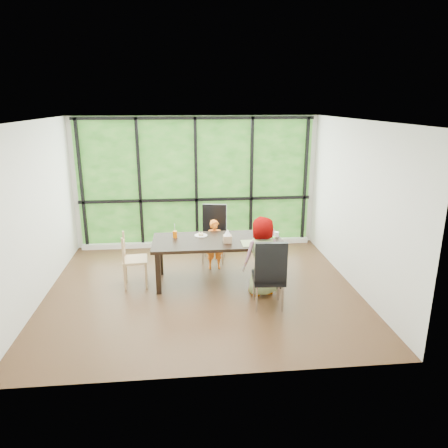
{
  "coord_description": "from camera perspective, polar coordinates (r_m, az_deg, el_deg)",
  "views": [
    {
      "loc": [
        -0.27,
        -6.22,
        2.97
      ],
      "look_at": [
        0.38,
        0.19,
        1.05
      ],
      "focal_mm": 33.15,
      "sensor_mm": 36.0,
      "label": 1
    }
  ],
  "objects": [
    {
      "name": "child_older",
      "position": [
        6.52,
        5.11,
        -4.47
      ],
      "size": [
        0.71,
        0.55,
        1.27
      ],
      "primitive_type": "imported",
      "rotation": [
        0.0,
        0.0,
        3.41
      ],
      "color": "gray",
      "rests_on": "ground"
    },
    {
      "name": "tissue",
      "position": [
        6.72,
        0.48,
        -1.15
      ],
      "size": [
        0.12,
        0.12,
        0.11
      ],
      "primitive_type": "cone",
      "color": "white",
      "rests_on": "tissue_box"
    },
    {
      "name": "ground",
      "position": [
        6.9,
        -2.98,
        -8.94
      ],
      "size": [
        5.0,
        5.0,
        0.0
      ],
      "primitive_type": "plane",
      "color": "black",
      "rests_on": "ground"
    },
    {
      "name": "crepe_rolls_near",
      "position": [
        6.76,
        4.49,
        -2.35
      ],
      "size": [
        0.15,
        0.12,
        0.04
      ],
      "primitive_type": null,
      "color": "tan",
      "rests_on": "plate_near"
    },
    {
      "name": "chair_window_leather",
      "position": [
        7.86,
        -1.44,
        -1.42
      ],
      "size": [
        0.53,
        0.53,
        1.08
      ],
      "primitive_type": "cube",
      "rotation": [
        0.0,
        0.0,
        -0.17
      ],
      "color": "black",
      "rests_on": "ground"
    },
    {
      "name": "child_toddler",
      "position": [
        7.55,
        -1.28,
        -2.84
      ],
      "size": [
        0.34,
        0.22,
        0.92
      ],
      "primitive_type": "imported",
      "rotation": [
        0.0,
        0.0,
        0.01
      ],
      "color": "orange",
      "rests_on": "ground"
    },
    {
      "name": "orange_cup",
      "position": [
        7.03,
        -6.78,
        -1.44
      ],
      "size": [
        0.07,
        0.07,
        0.11
      ],
      "primitive_type": "cylinder",
      "color": "#E16203",
      "rests_on": "dining_table"
    },
    {
      "name": "back_wall",
      "position": [
        8.63,
        -3.87,
        5.73
      ],
      "size": [
        5.0,
        0.0,
        5.0
      ],
      "primitive_type": "plane",
      "rotation": [
        1.57,
        0.0,
        0.0
      ],
      "color": "silver",
      "rests_on": "ground"
    },
    {
      "name": "window_sill",
      "position": [
        8.87,
        -3.68,
        -2.67
      ],
      "size": [
        4.8,
        0.12,
        0.1
      ],
      "primitive_type": "cube",
      "color": "silver",
      "rests_on": "ground"
    },
    {
      "name": "straw_pink",
      "position": [
        6.74,
        6.81,
        -1.44
      ],
      "size": [
        0.01,
        0.04,
        0.2
      ],
      "primitive_type": "cylinder",
      "rotation": [
        0.14,
        0.0,
        0.0
      ],
      "color": "pink",
      "rests_on": "green_cup"
    },
    {
      "name": "tissue_box",
      "position": [
        6.76,
        0.48,
        -2.07
      ],
      "size": [
        0.14,
        0.14,
        0.12
      ],
      "primitive_type": "cube",
      "color": "tan",
      "rests_on": "dining_table"
    },
    {
      "name": "plate_near",
      "position": [
        6.77,
        4.49,
        -2.55
      ],
      "size": [
        0.21,
        0.21,
        0.01
      ],
      "primitive_type": "cylinder",
      "color": "white",
      "rests_on": "dining_table"
    },
    {
      "name": "chair_end_beech",
      "position": [
        7.02,
        -12.19,
        -4.84
      ],
      "size": [
        0.43,
        0.45,
        0.9
      ],
      "primitive_type": "cube",
      "rotation": [
        0.0,
        0.0,
        1.65
      ],
      "color": "#A38157",
      "rests_on": "ground"
    },
    {
      "name": "dining_table",
      "position": [
        7.03,
        -0.9,
        -5.07
      ],
      "size": [
        2.21,
        1.09,
        0.75
      ],
      "primitive_type": "cube",
      "rotation": [
        0.0,
        0.0,
        0.05
      ],
      "color": "black",
      "rests_on": "ground"
    },
    {
      "name": "white_mug",
      "position": [
        7.11,
        7.25,
        -1.4
      ],
      "size": [
        0.08,
        0.08,
        0.08
      ],
      "primitive_type": "cylinder",
      "color": "white",
      "rests_on": "dining_table"
    },
    {
      "name": "placemat",
      "position": [
        6.75,
        4.4,
        -2.64
      ],
      "size": [
        0.46,
        0.34,
        0.01
      ],
      "primitive_type": "cube",
      "color": "tan",
      "rests_on": "dining_table"
    },
    {
      "name": "plate_far",
      "position": [
        7.11,
        -3.2,
        -1.58
      ],
      "size": [
        0.22,
        0.22,
        0.01
      ],
      "primitive_type": "cylinder",
      "color": "white",
      "rests_on": "dining_table"
    },
    {
      "name": "foliage_backdrop",
      "position": [
        8.61,
        -3.86,
        5.71
      ],
      "size": [
        4.8,
        0.02,
        2.65
      ],
      "primitive_type": "cube",
      "color": "#1C4D15",
      "rests_on": "back_wall"
    },
    {
      "name": "window_mullions",
      "position": [
        8.57,
        -3.85,
        5.66
      ],
      "size": [
        4.8,
        0.06,
        2.65
      ],
      "primitive_type": null,
      "color": "black",
      "rests_on": "back_wall"
    },
    {
      "name": "straw_white",
      "position": [
        7.0,
        -6.81,
        -0.68
      ],
      "size": [
        0.01,
        0.04,
        0.2
      ],
      "primitive_type": "cylinder",
      "rotation": [
        0.14,
        0.0,
        0.0
      ],
      "color": "white",
      "rests_on": "orange_cup"
    },
    {
      "name": "green_cup",
      "position": [
        6.77,
        6.78,
        -2.2
      ],
      "size": [
        0.07,
        0.07,
        0.11
      ],
      "primitive_type": "cylinder",
      "color": "#44D826",
      "rests_on": "dining_table"
    },
    {
      "name": "chair_interior_leather",
      "position": [
        6.16,
        6.17,
        -6.74
      ],
      "size": [
        0.49,
        0.49,
        1.08
      ],
      "primitive_type": "cube",
      "rotation": [
        0.0,
        0.0,
        3.07
      ],
      "color": "black",
      "rests_on": "ground"
    },
    {
      "name": "crepe_rolls_far",
      "position": [
        7.1,
        -3.21,
        -1.39
      ],
      "size": [
        0.1,
        0.12,
        0.04
      ],
      "primitive_type": null,
      "color": "tan",
      "rests_on": "plate_far"
    }
  ]
}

